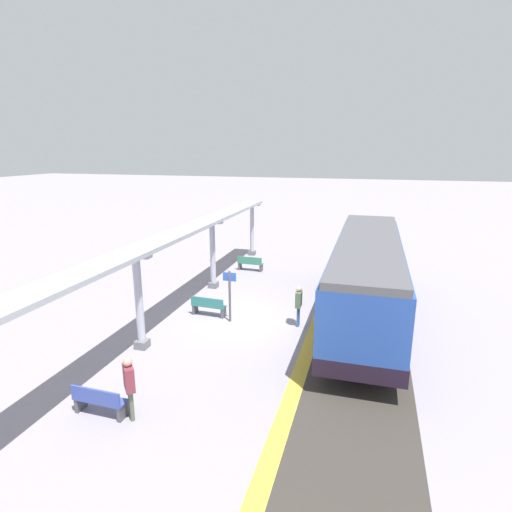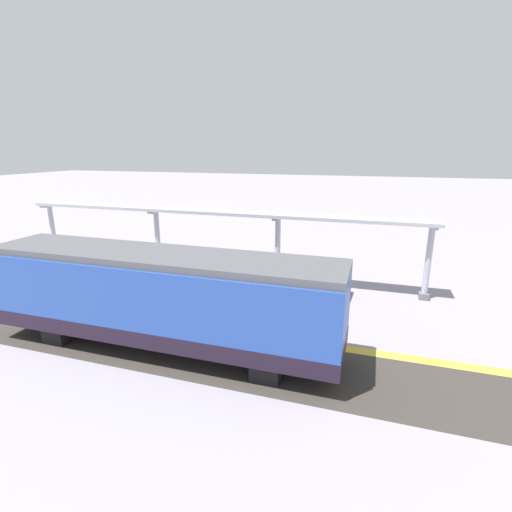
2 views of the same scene
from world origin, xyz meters
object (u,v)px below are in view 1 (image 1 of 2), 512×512
canopy_pillar_third (139,302)px  passenger_by_the_benches (129,381)px  train_near_carriage (366,278)px  canopy_pillar_nearest (252,229)px  passenger_waiting_near_edge (299,301)px  bench_near_end (208,306)px  platform_info_sign (230,291)px  canopy_pillar_second (213,254)px  bench_far_end (250,263)px  bench_mid_platform (99,401)px

canopy_pillar_third → passenger_by_the_benches: 4.17m
train_near_carriage → canopy_pillar_nearest: size_ratio=3.51×
passenger_waiting_near_edge → passenger_by_the_benches: bearing=65.8°
canopy_pillar_nearest → bench_near_end: bearing=96.3°
platform_info_sign → passenger_by_the_benches: (0.38, 6.78, -0.21)m
train_near_carriage → canopy_pillar_second: 7.92m
bench_far_end → passenger_waiting_near_edge: size_ratio=0.89×
canopy_pillar_nearest → passenger_by_the_benches: size_ratio=1.96×
bench_mid_platform → passenger_waiting_near_edge: passenger_waiting_near_edge is taller
canopy_pillar_third → bench_mid_platform: size_ratio=2.33×
bench_mid_platform → passenger_by_the_benches: passenger_by_the_benches is taller
bench_far_end → passenger_by_the_benches: size_ratio=0.85×
bench_mid_platform → bench_far_end: 14.22m
canopy_pillar_second → passenger_waiting_near_edge: bearing=145.2°
bench_near_end → bench_far_end: size_ratio=1.00×
canopy_pillar_second → platform_info_sign: (-2.27, 3.86, -0.45)m
train_near_carriage → bench_near_end: train_near_carriage is taller
canopy_pillar_second → platform_info_sign: 4.50m
passenger_waiting_near_edge → train_near_carriage: bearing=-150.7°
train_near_carriage → passenger_waiting_near_edge: train_near_carriage is taller
train_near_carriage → bench_near_end: 6.76m
bench_far_end → platform_info_sign: (-1.33, 7.32, 0.89)m
train_near_carriage → canopy_pillar_third: (7.63, 4.87, -0.05)m
canopy_pillar_nearest → canopy_pillar_third: size_ratio=1.00×
canopy_pillar_second → passenger_by_the_benches: (-1.89, 10.63, -0.66)m
bench_near_end → bench_mid_platform: size_ratio=1.01×
canopy_pillar_nearest → bench_near_end: (-1.18, 10.63, -1.34)m
canopy_pillar_third → canopy_pillar_second: bearing=-90.0°
canopy_pillar_nearest → bench_near_end: 10.78m
train_near_carriage → bench_near_end: bearing=12.7°
bench_near_end → bench_mid_platform: (0.20, 7.20, 0.00)m
canopy_pillar_third → bench_mid_platform: 4.13m
bench_near_end → platform_info_sign: bearing=164.7°
passenger_by_the_benches → train_near_carriage: bearing=-123.9°
bench_mid_platform → passenger_waiting_near_edge: size_ratio=0.89×
bench_near_end → passenger_waiting_near_edge: size_ratio=0.89×
canopy_pillar_nearest → passenger_by_the_benches: canopy_pillar_nearest is taller
bench_far_end → passenger_by_the_benches: (-0.94, 14.10, 0.68)m
passenger_waiting_near_edge → canopy_pillar_third: bearing=34.1°
canopy_pillar_third → bench_mid_platform: canopy_pillar_third is taller
canopy_pillar_nearest → canopy_pillar_third: same height
train_near_carriage → passenger_by_the_benches: 10.31m
canopy_pillar_second → passenger_by_the_benches: 10.82m
canopy_pillar_third → train_near_carriage: bearing=-147.4°
bench_mid_platform → canopy_pillar_second: bearing=-84.8°
platform_info_sign → canopy_pillar_second: bearing=-59.5°
canopy_pillar_third → passenger_waiting_near_edge: bearing=-145.9°
canopy_pillar_nearest → bench_near_end: canopy_pillar_nearest is taller
bench_mid_platform → passenger_waiting_near_edge: (-4.10, -7.22, 0.62)m
platform_info_sign → passenger_waiting_near_edge: bearing=-173.4°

